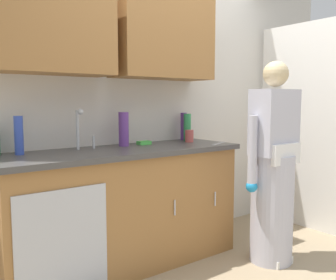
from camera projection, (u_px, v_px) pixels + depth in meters
ground_plane at (235, 279)px, 2.74m from camera, size 9.00×9.00×0.00m
kitchen_wall_with_uppers at (144, 82)px, 3.30m from camera, size 4.80×0.44×2.70m
closet_door_panel at (306, 126)px, 3.82m from camera, size 0.04×1.10×2.10m
counter_cabinet at (122, 211)px, 2.92m from camera, size 1.90×0.62×0.90m
countertop at (121, 151)px, 2.88m from camera, size 1.96×0.66×0.04m
sink at (91, 153)px, 2.73m from camera, size 0.50×0.36×0.35m
person_at_sink at (273, 178)px, 2.99m from camera, size 0.55×0.34×1.62m
bottle_soap at (184, 126)px, 3.53m from camera, size 0.06×0.06×0.26m
bottle_cleaner_spray at (19, 135)px, 2.54m from camera, size 0.06×0.06×0.27m
bottle_water_tall at (124, 129)px, 3.04m from camera, size 0.08×0.08×0.28m
bottle_dish_liquid at (187, 127)px, 3.45m from camera, size 0.07×0.07×0.25m
cup_by_sink at (189, 136)px, 3.34m from camera, size 0.08×0.08×0.11m
knife_on_counter at (219, 143)px, 3.22m from camera, size 0.23×0.12×0.01m
sponge at (144, 143)px, 3.16m from camera, size 0.11×0.07×0.03m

